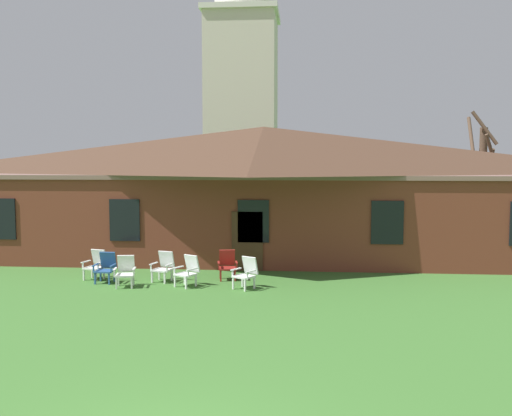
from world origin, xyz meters
TOP-DOWN VIEW (x-y plane):
  - brick_building at (-0.00, 18.21)m, footprint 24.02×10.40m
  - dome_tower at (-2.65, 33.66)m, footprint 5.18×5.18m
  - lawn_chair_by_porch at (-5.04, 11.42)m, footprint 0.74×0.79m
  - lawn_chair_near_door at (-4.53, 10.95)m, footprint 0.66×0.69m
  - lawn_chair_left_end at (-3.72, 10.40)m, footprint 0.71×0.75m
  - lawn_chair_middle at (-2.73, 11.27)m, footprint 0.74×0.79m
  - lawn_chair_right_end at (-1.80, 10.63)m, footprint 0.83×0.86m
  - lawn_chair_far_side at (-0.72, 11.73)m, footprint 0.71×0.75m
  - lawn_chair_under_eave at (0.03, 10.47)m, footprint 0.84×0.87m
  - bare_tree_beside_building at (10.16, 21.02)m, footprint 1.60×1.65m

SIDE VIEW (x-z plane):
  - lawn_chair_by_porch at x=-5.04m, z-range 0.02..0.98m
  - lawn_chair_near_door at x=-4.53m, z-range 0.02..0.98m
  - lawn_chair_left_end at x=-3.72m, z-range 0.02..0.98m
  - lawn_chair_middle at x=-2.73m, z-range 0.02..0.98m
  - lawn_chair_right_end at x=-1.80m, z-range 0.02..0.98m
  - lawn_chair_far_side at x=-0.72m, z-range 0.02..0.98m
  - lawn_chair_under_eave at x=0.03m, z-range 0.02..0.98m
  - brick_building at x=0.00m, z-range 0.05..5.39m
  - bare_tree_beside_building at x=10.16m, z-range 0.04..6.22m
  - dome_tower at x=-2.65m, z-range -0.82..19.12m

